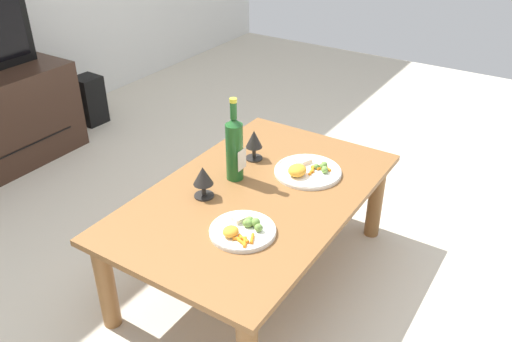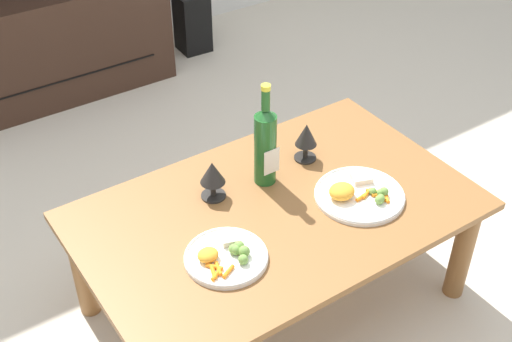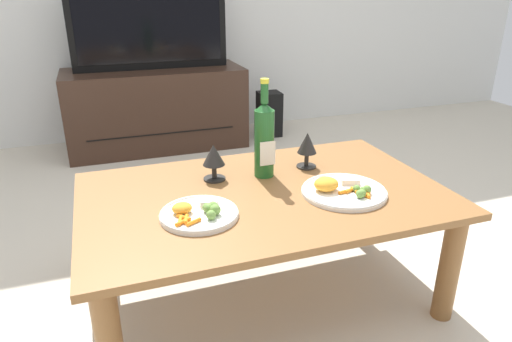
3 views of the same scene
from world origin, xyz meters
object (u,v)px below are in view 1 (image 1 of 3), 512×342
(goblet_right, at_px, (254,141))
(dinner_plate_left, at_px, (243,230))
(dinner_plate_right, at_px, (307,171))
(wine_bottle, at_px, (234,147))
(goblet_left, at_px, (203,177))
(dining_table, at_px, (256,206))
(floor_speaker, at_px, (90,100))

(goblet_right, relative_size, dinner_plate_left, 0.58)
(dinner_plate_right, bearing_deg, dinner_plate_left, -179.85)
(wine_bottle, relative_size, goblet_left, 2.69)
(dining_table, height_order, dinner_plate_right, dinner_plate_right)
(floor_speaker, distance_m, goblet_right, 1.76)
(dining_table, relative_size, dinner_plate_right, 4.27)
(goblet_right, xyz_separation_m, dinner_plate_right, (0.01, -0.26, -0.08))
(wine_bottle, relative_size, dinner_plate_left, 1.49)
(dining_table, height_order, wine_bottle, wine_bottle)
(wine_bottle, distance_m, goblet_left, 0.19)
(dining_table, distance_m, wine_bottle, 0.26)
(dinner_plate_right, bearing_deg, dining_table, 157.29)
(goblet_left, distance_m, dinner_plate_left, 0.30)
(goblet_left, xyz_separation_m, dinner_plate_right, (0.38, -0.26, -0.07))
(dinner_plate_left, height_order, dinner_plate_right, dinner_plate_right)
(dining_table, distance_m, goblet_left, 0.26)
(dining_table, xyz_separation_m, floor_speaker, (0.71, 1.82, -0.19))
(dinner_plate_left, bearing_deg, dining_table, 22.63)
(wine_bottle, relative_size, goblet_right, 2.58)
(goblet_left, bearing_deg, dinner_plate_right, -34.56)
(floor_speaker, bearing_deg, goblet_left, -114.23)
(floor_speaker, height_order, dinner_plate_right, dinner_plate_right)
(floor_speaker, relative_size, wine_bottle, 0.92)
(dinner_plate_right, bearing_deg, goblet_right, 92.93)
(floor_speaker, xyz_separation_m, dinner_plate_left, (-0.96, -1.92, 0.27))
(wine_bottle, bearing_deg, goblet_right, 7.24)
(wine_bottle, height_order, goblet_left, wine_bottle)
(floor_speaker, distance_m, goblet_left, 1.89)
(floor_speaker, distance_m, dinner_plate_right, 1.99)
(floor_speaker, relative_size, dinner_plate_left, 1.37)
(floor_speaker, height_order, goblet_right, goblet_right)
(goblet_left, xyz_separation_m, dinner_plate_left, (-0.12, -0.26, -0.07))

